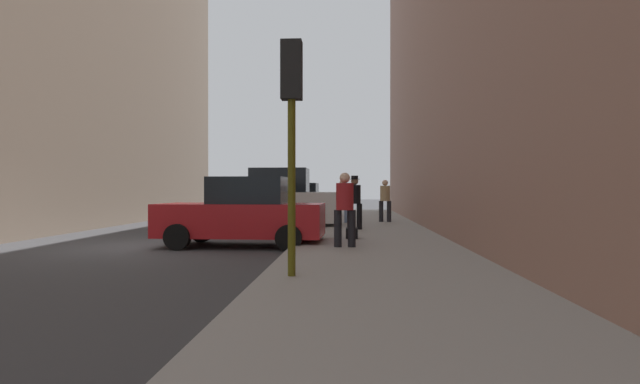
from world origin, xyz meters
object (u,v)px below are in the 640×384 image
parked_white_van (276,201)px  pedestrian_in_tan_coat (385,198)px  parked_red_hatchback (243,214)px  duffel_bag (352,233)px  traffic_light (292,106)px  pedestrian_in_jeans (343,199)px  pedestrian_with_fedora (355,200)px  parked_blue_sedan (296,202)px  pedestrian_in_red_jacket (345,205)px  fire_hydrant (325,215)px

parked_white_van → pedestrian_in_tan_coat: 4.66m
parked_white_van → pedestrian_in_tan_coat: size_ratio=2.69×
parked_red_hatchback → duffel_bag: bearing=15.8°
traffic_light → pedestrian_in_jeans: bearing=87.2°
traffic_light → pedestrian_in_tan_coat: traffic_light is taller
pedestrian_in_jeans → pedestrian_with_fedora: (0.45, -3.27, 0.03)m
parked_blue_sedan → traffic_light: traffic_light is taller
parked_blue_sedan → pedestrian_in_jeans: pedestrian_in_jeans is taller
parked_red_hatchback → parked_white_van: (-0.00, 5.63, 0.18)m
parked_blue_sedan → pedestrian_in_red_jacket: 13.94m
parked_red_hatchback → duffel_bag: (2.80, 0.79, -0.56)m
parked_red_hatchback → parked_blue_sedan: (-0.00, 12.43, 0.00)m
traffic_light → pedestrian_in_jeans: (0.60, 12.22, -1.65)m
pedestrian_with_fedora → pedestrian_in_jeans: bearing=97.8°
parked_white_van → parked_blue_sedan: 6.80m
traffic_light → fire_hydrant: bearing=90.2°
parked_white_van → fire_hydrant: bearing=24.2°
fire_hydrant → pedestrian_in_tan_coat: 2.75m
pedestrian_in_jeans → parked_white_van: bearing=-149.1°
parked_white_van → duffel_bag: bearing=-60.0°
parked_red_hatchback → pedestrian_in_tan_coat: 8.76m
pedestrian_in_tan_coat → pedestrian_with_fedora: bearing=-108.3°
pedestrian_in_tan_coat → pedestrian_in_jeans: size_ratio=1.00×
parked_red_hatchback → fire_hydrant: (1.80, 6.44, -0.35)m
parked_white_van → duffel_bag: size_ratio=10.46×
traffic_light → pedestrian_in_red_jacket: (0.77, 3.87, -1.65)m
parked_blue_sedan → fire_hydrant: size_ratio=6.05×
parked_white_van → traffic_light: size_ratio=1.28×
parked_blue_sedan → pedestrian_with_fedora: pedestrian_with_fedora is taller
parked_white_van → pedestrian_in_jeans: parked_white_van is taller
parked_white_van → pedestrian_with_fedora: bearing=-31.8°
parked_blue_sedan → traffic_light: bearing=-84.0°
fire_hydrant → parked_blue_sedan: bearing=106.8°
pedestrian_in_tan_coat → fire_hydrant: bearing=-152.2°
parked_red_hatchback → fire_hydrant: size_ratio=6.03×
parked_blue_sedan → parked_red_hatchback: bearing=-90.0°
parked_red_hatchback → parked_blue_sedan: 12.43m
parked_red_hatchback → pedestrian_in_red_jacket: bearing=-25.6°
parked_blue_sedan → duffel_bag: (2.80, -11.63, -0.56)m
parked_white_van → pedestrian_in_tan_coat: (4.18, 2.06, 0.07)m
parked_blue_sedan → pedestrian_in_red_jacket: bearing=-79.1°
parked_red_hatchback → duffel_bag: size_ratio=9.65×
duffel_bag → pedestrian_with_fedora: bearing=88.0°
fire_hydrant → pedestrian_with_fedora: (1.10, -2.61, 0.64)m
pedestrian_in_red_jacket → parked_blue_sedan: bearing=100.9°
parked_red_hatchback → pedestrian_in_jeans: size_ratio=2.48×
parked_white_van → traffic_light: traffic_light is taller
pedestrian_with_fedora → pedestrian_in_red_jacket: pedestrian_with_fedora is taller
fire_hydrant → pedestrian_with_fedora: size_ratio=0.40×
parked_blue_sedan → pedestrian_in_jeans: 5.87m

